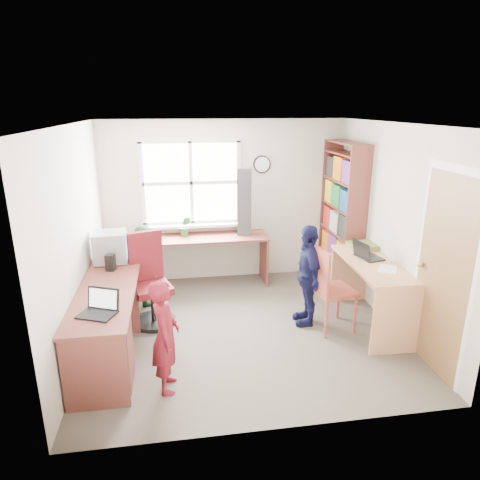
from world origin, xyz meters
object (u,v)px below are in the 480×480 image
Objects in this scene: right_desk at (374,279)px; person_navy at (308,275)px; potted_plant at (185,226)px; person_green at (147,269)px; l_desk at (127,313)px; crt_monitor at (110,247)px; wooden_chair at (328,286)px; person_red at (165,336)px; cd_tower at (244,202)px; bookshelf at (342,219)px; laptop_left at (100,308)px; swivel_chair at (150,285)px; laptop_right at (366,254)px.

person_navy is at bearing 170.49° from right_desk.
potted_plant is 0.26× the size of person_green.
l_desk is 7.27× the size of crt_monitor.
l_desk is at bearing -159.38° from person_green.
person_green is (-2.13, 0.83, 0.02)m from wooden_chair.
crt_monitor is at bearing 24.26° from person_red.
cd_tower is (-1.33, 1.55, 0.66)m from right_desk.
laptop_left is at bearing -147.29° from bookshelf.
wooden_chair is 3.42× the size of potted_plant.
l_desk is 2.61× the size of swivel_chair.
bookshelf is 2.28m from potted_plant.
person_red is (0.59, -0.17, -0.25)m from laptop_left.
crt_monitor is at bearing 141.85° from swivel_chair.
swivel_chair is (-2.68, 0.48, -0.10)m from right_desk.
cd_tower is (-1.40, 0.27, 0.24)m from bookshelf.
bookshelf is at bearing -48.13° from person_red.
laptop_left is at bearing -125.98° from swivel_chair.
laptop_right is 1.25× the size of potted_plant.
person_red reaches higher than laptop_right.
person_green is (-2.65, 0.65, -0.29)m from laptop_right.
swivel_chair is 3.00× the size of laptop_right.
crt_monitor reaches higher than laptop_right.
wooden_chair is 0.28m from person_navy.
swivel_chair is at bearing 156.92° from wooden_chair.
crt_monitor is at bearing -98.40° from person_navy.
swivel_chair is at bearing 9.60° from person_red.
l_desk is 2.56× the size of person_green.
swivel_chair reaches higher than person_red.
person_navy is (-0.19, 0.19, 0.07)m from wooden_chair.
bookshelf reaches higher than person_green.
laptop_left is at bearing -65.56° from person_navy.
cd_tower is 2.79m from person_red.
l_desk is at bearing 84.73° from laptop_right.
swivel_chair reaches higher than crt_monitor.
cd_tower is at bearing -30.94° from person_green.
person_navy is at bearing 77.13° from laptop_right.
wooden_chair is at bearing -174.60° from right_desk.
right_desk is 2.72m from swivel_chair.
l_desk is at bearing -111.44° from potted_plant.
person_navy is (0.55, -1.40, -0.61)m from cd_tower.
swivel_chair is at bearing -142.02° from person_green.
laptop_left is (-0.38, -1.20, 0.32)m from swivel_chair.
person_green is (-0.52, -0.79, -0.32)m from potted_plant.
laptop_right reaches higher than right_desk.
wooden_chair reaches higher than l_desk.
wooden_chair is at bearing 97.31° from laptop_right.
cd_tower is at bearing -155.32° from person_navy.
bookshelf is 1.54m from wooden_chair.
potted_plant reaches higher than laptop_right.
potted_plant is at bearing -5.20° from person_red.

